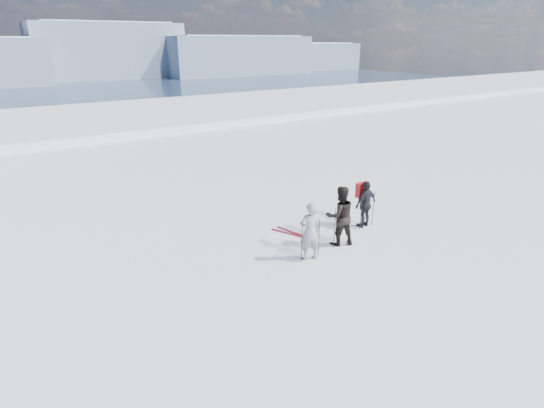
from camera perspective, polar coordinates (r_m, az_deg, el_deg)
The scene contains 8 objects.
lake_basin at distance 39.42m, azimuth -19.28°, elevation 1.24°, with size 820.00×820.00×71.62m.
far_mountain_range at distance 462.95m, azimuth -29.75°, elevation 16.91°, with size 770.00×110.00×53.00m.
skier_grey at distance 12.49m, azimuth 5.12°, elevation -3.71°, with size 0.66×0.43×1.80m, color #969BA4.
skier_dark at distance 13.51m, azimuth 9.11°, elevation -1.56°, with size 0.95×0.74×1.96m, color black.
skier_pack at distance 15.02m, azimuth 12.46°, elevation -0.00°, with size 0.99×0.41×1.68m, color black.
backpack at distance 14.81m, azimuth 12.05°, elevation 4.24°, with size 0.36×0.20×0.52m, color red.
ski_poles at distance 13.68m, azimuth 9.28°, elevation -2.81°, with size 3.71×0.85×1.35m.
skis_loose at distance 14.38m, azimuth 3.09°, elevation -4.07°, with size 0.80×1.67×0.03m.
Camera 1 is at (-8.18, -6.43, 6.14)m, focal length 28.00 mm.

